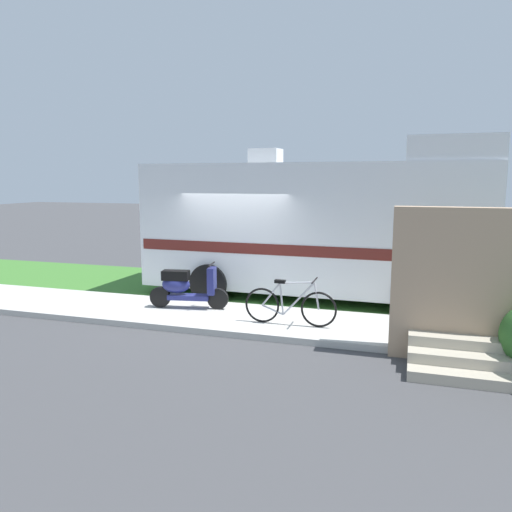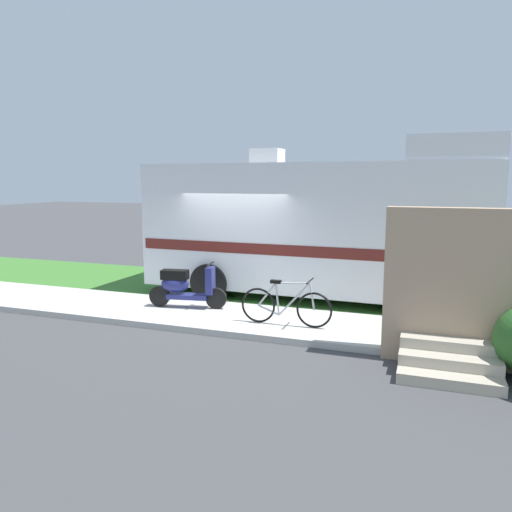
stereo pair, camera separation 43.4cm
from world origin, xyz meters
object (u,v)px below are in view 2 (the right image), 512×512
Objects in this scene: scooter at (185,286)px; pickup_truck_near at (449,239)px; motorhome_rv at (318,225)px; bicycle at (286,305)px; bottle_green at (399,322)px.

scooter is 0.30× the size of pickup_truck_near.
motorhome_rv is 4.47× the size of bicycle.
scooter is at bearing -136.98° from motorhome_rv.
pickup_truck_near is at bearing 69.12° from bicycle.
motorhome_rv is at bearing 43.02° from scooter.
bottle_green is at bearing 14.18° from bicycle.
motorhome_rv reaches higher than scooter.
motorhome_rv reaches higher than bicycle.
bicycle is 6.70× the size of bottle_green.
bottle_green is at bearing -47.81° from motorhome_rv.
bottle_green is (4.38, -0.02, -0.35)m from scooter.
motorhome_rv is 29.96× the size of bottle_green.
scooter is at bearing 179.76° from bottle_green.
motorhome_rv is at bearing -120.31° from pickup_truck_near.
scooter is 9.15m from pickup_truck_near.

